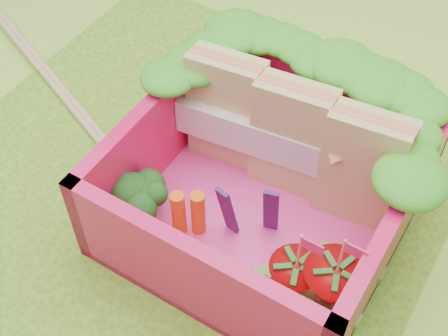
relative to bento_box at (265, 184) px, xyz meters
name	(u,v)px	position (x,y,z in m)	size (l,w,h in m)	color
ground	(193,177)	(-0.46, 0.05, -0.31)	(14.00, 14.00, 0.00)	#A1DC3E
placemat	(193,175)	(-0.46, 0.05, -0.29)	(2.60, 2.60, 0.03)	#619521
bento_floor	(263,215)	(0.00, 0.00, -0.25)	(1.30, 1.30, 0.05)	#FF41A6
bento_box	(265,184)	(0.00, 0.00, 0.00)	(1.30, 1.30, 0.55)	#EC1356
lettuce_ruffle	(318,74)	(0.00, 0.48, 0.33)	(1.43, 0.77, 0.11)	green
sandwich_stack	(292,139)	(0.00, 0.25, 0.10)	(1.19, 0.31, 0.65)	tan
broccoli	(141,197)	(-0.48, -0.34, -0.05)	(0.31, 0.31, 0.26)	#77A952
carrot_sticks	(188,213)	(-0.26, -0.28, -0.09)	(0.15, 0.12, 0.28)	orange
purple_wedges	(249,211)	(0.00, -0.15, -0.04)	(0.24, 0.14, 0.38)	#441A5C
strawberry_left	(294,280)	(0.34, -0.33, -0.10)	(0.24, 0.24, 0.48)	#BE0B0D
strawberry_right	(332,288)	(0.50, -0.29, -0.08)	(0.28, 0.28, 0.52)	#BE0B0D
snap_peas	(311,281)	(0.39, -0.24, -0.20)	(0.62, 0.50, 0.05)	green
chopsticks	(70,101)	(-1.38, 0.12, -0.26)	(2.15, 0.89, 0.04)	tan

